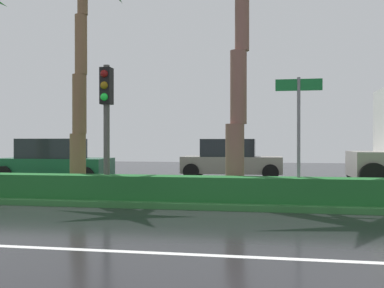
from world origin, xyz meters
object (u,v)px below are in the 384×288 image
(car_in_traffic_leading, at_px, (54,161))
(car_in_traffic_second, at_px, (231,160))
(traffic_signal_median_left, at_px, (106,106))
(street_name_sign, at_px, (299,122))

(car_in_traffic_leading, height_order, car_in_traffic_second, same)
(traffic_signal_median_left, height_order, car_in_traffic_second, traffic_signal_median_left)
(street_name_sign, height_order, car_in_traffic_second, street_name_sign)
(street_name_sign, xyz_separation_m, car_in_traffic_second, (-2.35, 8.38, -1.25))
(traffic_signal_median_left, relative_size, car_in_traffic_second, 0.80)
(street_name_sign, relative_size, car_in_traffic_second, 0.70)
(street_name_sign, distance_m, car_in_traffic_second, 8.79)
(car_in_traffic_leading, distance_m, car_in_traffic_second, 7.37)
(street_name_sign, relative_size, car_in_traffic_leading, 0.70)
(traffic_signal_median_left, distance_m, car_in_traffic_second, 8.82)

